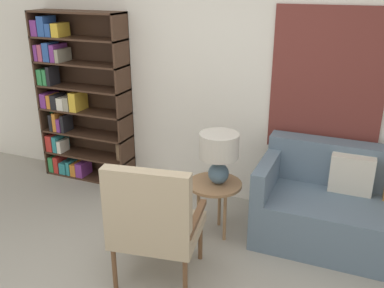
% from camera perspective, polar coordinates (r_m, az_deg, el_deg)
% --- Properties ---
extents(wall_back, '(6.40, 0.08, 2.70)m').
position_cam_1_polar(wall_back, '(4.22, 4.45, 9.90)').
color(wall_back, white).
rests_on(wall_back, ground_plane).
extents(bookshelf, '(1.05, 0.30, 1.86)m').
position_cam_1_polar(bookshelf, '(4.96, -15.45, 5.57)').
color(bookshelf, '#422B1E').
rests_on(bookshelf, ground_plane).
extents(armchair, '(0.70, 0.67, 0.99)m').
position_cam_1_polar(armchair, '(3.14, -5.23, -9.98)').
color(armchair, brown).
rests_on(armchair, ground_plane).
extents(couch, '(1.94, 0.82, 0.83)m').
position_cam_1_polar(couch, '(3.97, 23.16, -8.58)').
color(couch, slate).
rests_on(couch, ground_plane).
extents(side_table, '(0.48, 0.48, 0.51)m').
position_cam_1_polar(side_table, '(3.78, 3.04, -6.01)').
color(side_table, '#99704C').
rests_on(side_table, ground_plane).
extents(table_lamp, '(0.34, 0.34, 0.46)m').
position_cam_1_polar(table_lamp, '(3.63, 3.62, -0.96)').
color(table_lamp, slate).
rests_on(table_lamp, side_table).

